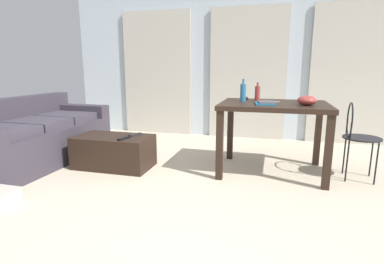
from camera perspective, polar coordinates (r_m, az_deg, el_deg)
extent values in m
plane|color=beige|center=(3.31, 6.30, -9.01)|extent=(8.66, 8.66, 0.00)
cube|color=silver|center=(5.28, 10.46, 12.94)|extent=(6.22, 0.10, 2.57)
cube|color=beige|center=(5.56, -6.53, 10.77)|extent=(1.24, 0.03, 2.14)
cube|color=beige|center=(5.19, 10.29, 10.57)|extent=(1.24, 0.03, 2.14)
cube|color=beige|center=(5.30, 27.90, 9.42)|extent=(1.24, 0.03, 2.14)
cube|color=#38333D|center=(4.30, -27.03, -2.16)|extent=(0.95, 1.99, 0.45)
cube|color=#38333D|center=(4.49, -30.87, 3.20)|extent=(0.23, 1.98, 0.35)
cube|color=#38333D|center=(4.92, -20.37, 3.77)|extent=(0.92, 0.21, 0.18)
cube|color=#3E3944|center=(4.61, -22.48, 2.60)|extent=(0.68, 0.51, 0.10)
cube|color=#3E3944|center=(4.22, -26.89, 1.42)|extent=(0.68, 0.51, 0.10)
cube|color=#3E3944|center=(3.86, -32.16, -0.01)|extent=(0.68, 0.51, 0.10)
cube|color=black|center=(3.78, -14.36, -3.57)|extent=(0.90, 0.50, 0.38)
cube|color=black|center=(3.50, 15.06, 4.86)|extent=(1.16, 0.89, 0.05)
cube|color=black|center=(3.23, 5.18, -2.53)|extent=(0.07, 0.07, 0.75)
cube|color=black|center=(3.23, 24.09, -3.56)|extent=(0.07, 0.07, 0.75)
cube|color=black|center=(3.99, 7.16, 0.23)|extent=(0.07, 0.07, 0.75)
cube|color=black|center=(3.99, 22.42, -0.60)|extent=(0.07, 0.07, 0.75)
cylinder|color=black|center=(3.67, 29.16, -0.98)|extent=(0.38, 0.38, 0.02)
cylinder|color=black|center=(3.62, 31.18, -5.12)|extent=(0.02, 0.02, 0.44)
cylinder|color=black|center=(3.88, 30.48, -4.02)|extent=(0.02, 0.02, 0.44)
cylinder|color=black|center=(3.58, 26.98, -4.88)|extent=(0.02, 0.02, 0.44)
cylinder|color=black|center=(3.84, 26.56, -3.77)|extent=(0.02, 0.02, 0.44)
torus|color=black|center=(3.62, 27.37, 2.00)|extent=(0.05, 0.38, 0.38)
cylinder|color=black|center=(3.48, 27.54, 0.14)|extent=(0.02, 0.02, 0.18)
cylinder|color=black|center=(3.80, 26.97, 1.09)|extent=(0.02, 0.02, 0.18)
cylinder|color=#99332D|center=(3.62, 12.09, 6.99)|extent=(0.06, 0.06, 0.17)
cylinder|color=#99332D|center=(3.61, 12.17, 8.70)|extent=(0.02, 0.02, 0.04)
cylinder|color=teal|center=(3.58, 9.52, 7.26)|extent=(0.07, 0.07, 0.20)
cylinder|color=teal|center=(3.58, 9.59, 9.30)|extent=(0.03, 0.03, 0.06)
ellipsoid|color=#9E3833|center=(3.38, 20.66, 5.54)|extent=(0.20, 0.20, 0.10)
cube|color=#1E668C|center=(3.37, 13.45, 5.22)|extent=(0.23, 0.29, 0.01)
cube|color=#4C4C51|center=(3.36, 13.81, 5.44)|extent=(0.21, 0.24, 0.02)
cube|color=black|center=(3.83, 10.01, 6.20)|extent=(0.05, 0.18, 0.02)
cube|color=#9EA0A5|center=(3.64, 15.80, 5.51)|extent=(0.05, 0.06, 0.00)
torus|color=#262628|center=(3.68, 16.31, 5.55)|extent=(0.03, 0.03, 0.00)
cube|color=#9EA0A5|center=(3.65, 15.69, 5.53)|extent=(0.06, 0.05, 0.00)
torus|color=#262628|center=(3.68, 16.37, 5.54)|extent=(0.03, 0.03, 0.00)
cube|color=#232326|center=(3.72, -10.55, -0.46)|extent=(0.12, 0.18, 0.02)
cube|color=black|center=(3.56, -12.65, -1.15)|extent=(0.08, 0.19, 0.02)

